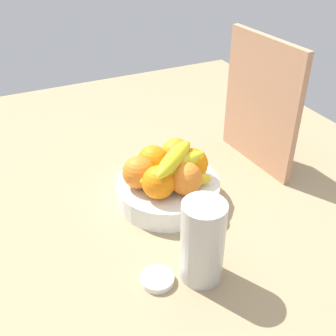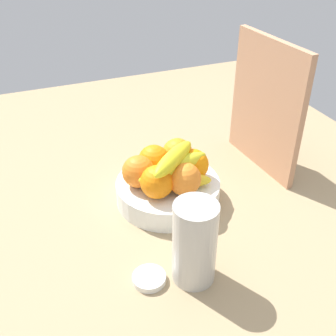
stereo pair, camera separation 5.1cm
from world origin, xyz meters
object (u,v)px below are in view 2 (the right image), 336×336
fruit_bowl (168,190)px  jar_lid (149,278)px  orange_front_right (138,172)px  cutting_board (266,106)px  orange_top_stack (177,153)px  orange_center (157,182)px  orange_front_left (154,160)px  orange_back_left (184,179)px  thermos_tumbler (195,243)px  orange_back_right (193,165)px  banana_bunch (175,170)px

fruit_bowl → jar_lid: bearing=-30.2°
orange_front_right → cutting_board: 39.09cm
cutting_board → orange_top_stack: bearing=-92.1°
fruit_bowl → orange_center: orange_center is taller
orange_front_left → orange_back_left: same height
jar_lid → thermos_tumbler: bearing=76.4°
orange_front_left → orange_back_right: size_ratio=1.00×
banana_bunch → cutting_board: size_ratio=0.52×
orange_front_right → thermos_tumbler: 27.08cm
fruit_bowl → thermos_tumbler: thermos_tumbler is taller
fruit_bowl → cutting_board: (-6.03, 30.69, 15.25)cm
fruit_bowl → orange_front_right: (-1.32, -7.17, 6.72)cm
orange_back_right → thermos_tumbler: size_ratio=0.44×
orange_front_right → thermos_tumbler: thermos_tumbler is taller
orange_center → orange_back_left: size_ratio=1.00×
fruit_bowl → orange_top_stack: orange_top_stack is taller
fruit_bowl → orange_back_left: 9.02cm
orange_center → cutting_board: bearing=106.6°
orange_top_stack → thermos_tumbler: thermos_tumbler is taller
banana_bunch → jar_lid: 26.82cm
cutting_board → thermos_tumbler: cutting_board is taller
thermos_tumbler → cutting_board: bearing=131.6°
orange_front_right → orange_back_right: (2.22, 13.39, 0.00)cm
orange_back_right → orange_top_stack: (-6.39, -1.35, 0.00)cm
orange_front_left → cutting_board: 33.75cm
orange_back_right → thermos_tumbler: 27.18cm
fruit_bowl → orange_back_left: orange_back_left is taller
orange_front_right → thermos_tumbler: bearing=4.7°
cutting_board → jar_lid: size_ratio=5.29×
orange_front_right → orange_top_stack: (-4.17, 12.04, 0.00)cm
orange_top_stack → jar_lid: orange_top_stack is taller
orange_front_right → thermos_tumbler: (26.99, 2.21, -0.42)cm
orange_back_right → orange_center: bearing=-71.8°
orange_back_right → cutting_board: bearing=105.8°
orange_front_left → orange_back_right: same height
fruit_bowl → thermos_tumbler: size_ratio=1.43×
orange_back_right → orange_top_stack: 6.53cm
orange_front_right → orange_back_right: bearing=80.6°
fruit_bowl → thermos_tumbler: 26.89cm
orange_front_right → orange_front_left: bearing=122.2°
orange_front_right → jar_lid: size_ratio=1.17×
orange_back_right → banana_bunch: banana_bunch is taller
orange_back_right → cutting_board: (-6.93, 24.47, 8.53)cm
cutting_board → thermos_tumbler: 48.53cm
orange_top_stack → banana_bunch: size_ratio=0.42×
orange_front_left → thermos_tumbler: size_ratio=0.44×
orange_center → cutting_board: (-10.48, 35.27, 8.53)cm
fruit_bowl → orange_front_left: size_ratio=3.27×
orange_back_left → fruit_bowl: bearing=-162.7°
orange_front_right → orange_back_left: same height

